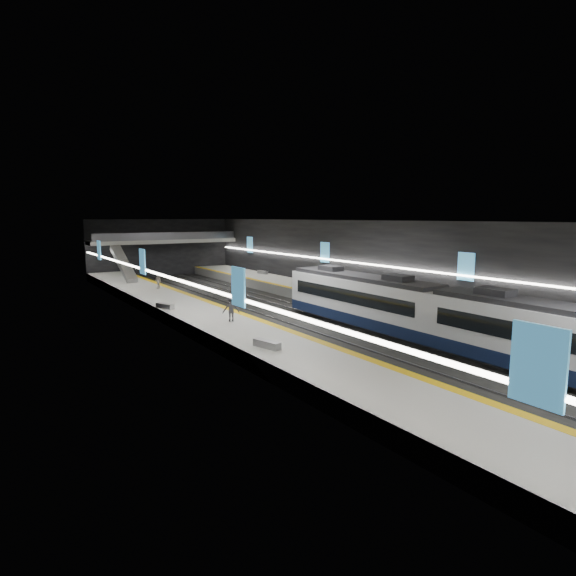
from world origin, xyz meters
TOP-DOWN VIEW (x-y plane):
  - ground at (0.00, 0.00)m, footprint 70.00×70.00m
  - ceiling at (0.00, 0.00)m, footprint 20.00×70.00m
  - wall_left at (-10.00, 0.00)m, footprint 0.04×70.00m
  - wall_right at (10.00, 0.00)m, footprint 0.04×70.00m
  - wall_back at (0.00, 35.00)m, footprint 20.00×0.04m
  - platform_left at (-7.50, 0.00)m, footprint 5.00×70.00m
  - tile_surface_left at (-7.50, 0.00)m, footprint 5.00×70.00m
  - tactile_strip_left at (-5.30, 0.00)m, footprint 0.60×70.00m
  - platform_right at (7.50, 0.00)m, footprint 5.00×70.00m
  - tile_surface_right at (7.50, 0.00)m, footprint 5.00×70.00m
  - tactile_strip_right at (5.30, 0.00)m, footprint 0.60×70.00m
  - rails at (-0.00, 0.00)m, footprint 6.52×70.00m
  - train at (2.50, -11.74)m, footprint 2.69×30.04m
  - ad_posters at (-0.00, 1.00)m, footprint 19.94×53.50m
  - cove_light_left at (-9.80, 0.00)m, footprint 0.25×68.60m
  - cove_light_right at (9.80, 0.00)m, footprint 0.25×68.60m
  - mezzanine_bridge at (0.00, 32.93)m, footprint 20.00×3.00m
  - escalator at (-7.50, 26.00)m, footprint 1.20×7.50m
  - bench_left_near at (-8.61, -8.86)m, footprint 0.93×1.87m
  - bench_left_far at (-9.48, 5.78)m, footprint 1.08×1.73m
  - bench_right_far at (8.95, 21.88)m, footprint 0.69×1.79m
  - passenger_right_a at (6.94, -9.96)m, footprint 0.49×0.73m
  - passenger_left_a at (-6.43, 16.79)m, footprint 0.63×0.96m
  - passenger_left_b at (-7.19, -1.51)m, footprint 1.36×1.04m

SIDE VIEW (x-z plane):
  - ground at x=0.00m, z-range 0.00..0.00m
  - rails at x=0.00m, z-range 0.00..0.12m
  - platform_left at x=-7.50m, z-range 0.00..1.00m
  - platform_right at x=7.50m, z-range 0.00..1.00m
  - tile_surface_left at x=-7.50m, z-range 1.00..1.02m
  - tile_surface_right at x=7.50m, z-range 1.00..1.02m
  - tactile_strip_left at x=-5.30m, z-range 1.01..1.03m
  - tactile_strip_right at x=5.30m, z-range 1.01..1.03m
  - bench_left_far at x=-9.48m, z-range 1.00..1.41m
  - bench_right_far at x=8.95m, z-range 1.00..1.43m
  - bench_left_near at x=-8.61m, z-range 1.00..1.44m
  - passenger_left_a at x=-6.43m, z-range 1.00..2.52m
  - passenger_left_b at x=-7.19m, z-range 1.00..2.85m
  - passenger_right_a at x=6.94m, z-range 1.00..2.98m
  - train at x=2.50m, z-range 0.40..4.00m
  - escalator at x=-7.50m, z-range 0.94..4.86m
  - cove_light_left at x=-9.80m, z-range 3.74..3.86m
  - cove_light_right at x=9.80m, z-range 3.74..3.86m
  - wall_left at x=-10.00m, z-range 0.00..8.00m
  - wall_right at x=10.00m, z-range 0.00..8.00m
  - wall_back at x=0.00m, z-range 0.00..8.00m
  - ad_posters at x=0.00m, z-range 3.40..5.60m
  - mezzanine_bridge at x=0.00m, z-range 4.29..5.79m
  - ceiling at x=0.00m, z-range 7.98..8.02m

